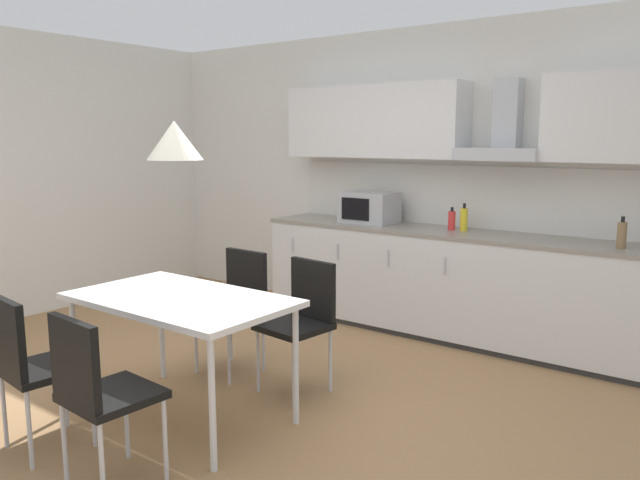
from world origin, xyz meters
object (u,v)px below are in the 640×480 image
(bottle_red, at_px, (452,220))
(dining_table, at_px, (181,305))
(microwave, at_px, (369,208))
(chair_near_right, at_px, (96,384))
(chair_far_left, at_px, (237,298))
(chair_near_left, at_px, (29,358))
(bottle_yellow, at_px, (464,219))
(chair_far_right, at_px, (303,312))
(pendant_lamp, at_px, (174,140))
(bottle_brown, at_px, (622,235))

(bottle_red, relative_size, dining_table, 0.15)
(microwave, relative_size, chair_near_right, 0.55)
(bottle_red, xyz_separation_m, chair_far_left, (-0.88, -1.67, -0.46))
(chair_far_left, bearing_deg, dining_table, -69.01)
(chair_near_left, bearing_deg, bottle_yellow, 73.06)
(chair_far_right, distance_m, pendant_lamp, 1.40)
(microwave, xyz_separation_m, bottle_brown, (2.13, -0.05, -0.04))
(chair_near_left, bearing_deg, microwave, 88.30)
(bottle_brown, xyz_separation_m, chair_far_left, (-2.21, -1.59, -0.47))
(bottle_red, bearing_deg, chair_far_left, -117.75)
(microwave, xyz_separation_m, dining_table, (0.21, -2.42, -0.35))
(bottle_red, relative_size, bottle_yellow, 0.84)
(microwave, relative_size, pendant_lamp, 1.50)
(microwave, distance_m, bottle_red, 0.80)
(chair_near_right, xyz_separation_m, chair_far_right, (0.01, 1.55, 0.00))
(bottle_brown, relative_size, chair_far_right, 0.26)
(bottle_brown, xyz_separation_m, chair_near_left, (-2.22, -3.13, -0.47))
(chair_far_right, height_order, pendant_lamp, pendant_lamp)
(microwave, height_order, bottle_brown, microwave)
(chair_far_right, bearing_deg, chair_far_left, 179.95)
(dining_table, bearing_deg, chair_far_left, 110.99)
(dining_table, bearing_deg, bottle_brown, 50.96)
(bottle_brown, distance_m, pendant_lamp, 3.11)
(bottle_brown, bearing_deg, chair_near_left, -125.35)
(bottle_yellow, bearing_deg, chair_far_right, -102.34)
(chair_far_left, distance_m, pendant_lamp, 1.40)
(bottle_yellow, height_order, pendant_lamp, pendant_lamp)
(chair_near_right, bearing_deg, dining_table, 110.79)
(chair_far_right, bearing_deg, bottle_brown, 44.66)
(bottle_brown, bearing_deg, dining_table, -129.04)
(chair_far_left, xyz_separation_m, pendant_lamp, (0.30, -0.77, 1.13))
(chair_near_left, bearing_deg, chair_near_right, -0.04)
(dining_table, xyz_separation_m, chair_far_right, (0.31, 0.77, -0.17))
(microwave, distance_m, chair_far_right, 1.80)
(chair_near_right, bearing_deg, microwave, 99.05)
(chair_near_right, bearing_deg, bottle_red, 84.86)
(pendant_lamp, bearing_deg, bottle_brown, 50.96)
(bottle_brown, distance_m, chair_far_left, 2.76)
(dining_table, bearing_deg, chair_far_right, 68.26)
(dining_table, bearing_deg, microwave, 95.06)
(bottle_brown, relative_size, pendant_lamp, 0.70)
(dining_table, distance_m, chair_far_left, 0.85)
(microwave, bearing_deg, bottle_brown, -1.48)
(chair_near_right, height_order, chair_far_left, same)
(bottle_yellow, relative_size, chair_near_right, 0.26)
(microwave, xyz_separation_m, chair_far_left, (-0.08, -1.64, -0.52))
(dining_table, xyz_separation_m, chair_near_left, (-0.31, -0.77, -0.17))
(chair_near_left, distance_m, chair_far_left, 1.55)
(bottle_red, bearing_deg, pendant_lamp, -103.41)
(microwave, bearing_deg, bottle_red, 2.35)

